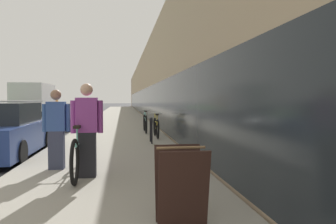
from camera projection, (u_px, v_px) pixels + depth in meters
sidewalk_slab at (119, 118)px, 24.90m from camera, size 3.91×70.00×0.11m
storefront_facade at (188, 87)px, 33.67m from camera, size 10.01×70.00×5.50m
tandem_bicycle at (81, 152)px, 6.30m from camera, size 0.52×2.58×0.98m
person_rider at (87, 130)px, 5.99m from camera, size 0.58×0.23×1.72m
person_bystander at (56, 129)px, 6.68m from camera, size 0.55×0.22×1.62m
bike_rack_hoop at (151, 127)px, 10.67m from camera, size 0.05×0.60×0.84m
cruiser_bike_nearest at (156, 127)px, 12.16m from camera, size 0.52×1.74×0.90m
cruiser_bike_middle at (145, 123)px, 14.12m from camera, size 0.52×1.84×0.94m
sandwich_board_sign at (181, 185)px, 3.73m from camera, size 0.56×0.56×0.90m
parked_sedan_curbside at (3, 132)px, 8.66m from camera, size 1.83×4.25×1.50m
vintage_roadster_curbside at (45, 125)px, 14.20m from camera, size 1.87×3.96×0.98m
moving_truck at (36, 101)px, 26.63m from camera, size 2.46×6.54×2.73m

